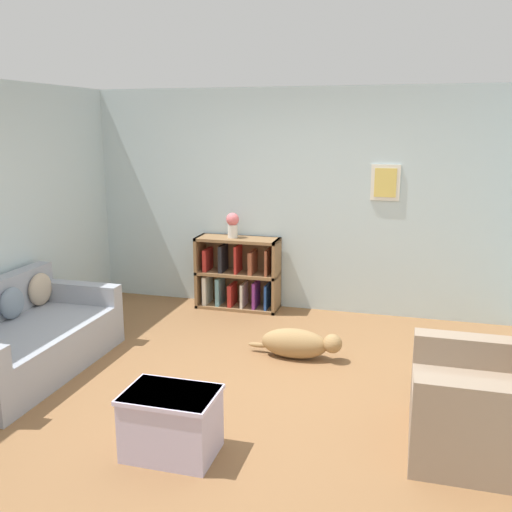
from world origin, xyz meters
The scene contains 8 objects.
ground_plane centered at (0.00, 0.00, 0.00)m, with size 14.00×14.00×0.00m, color brown.
wall_back centered at (0.00, 2.25, 1.30)m, with size 5.60×0.13×2.60m.
couch centered at (-2.03, -0.25, 0.29)m, with size 0.96×1.84×0.78m.
bookshelf centered at (-0.69, 2.02, 0.41)m, with size 1.00×0.35×0.87m.
recliner_chair centered at (1.91, -0.50, 0.34)m, with size 0.95×1.00×0.94m.
coffee_table centered at (-0.17, -1.13, 0.24)m, with size 0.62×0.44×0.45m.
dog centered at (0.33, 0.70, 0.15)m, with size 0.93×0.26×0.29m.
vase centered at (-0.73, 2.00, 1.04)m, with size 0.15×0.15×0.30m.
Camera 1 is at (1.31, -4.32, 2.19)m, focal length 40.00 mm.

